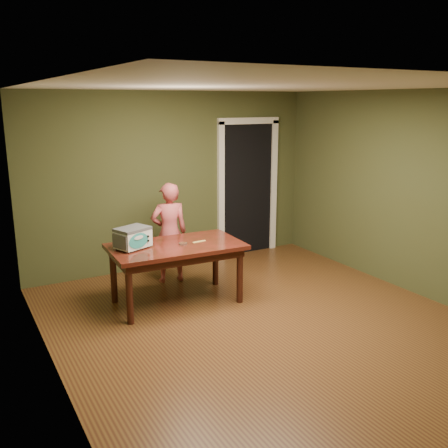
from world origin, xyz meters
name	(u,v)px	position (x,y,z in m)	size (l,w,h in m)	color
floor	(265,324)	(0.00, 0.00, 0.00)	(5.00, 5.00, 0.00)	brown
room_shell	(268,174)	(0.00, 0.00, 1.71)	(4.52, 5.02, 2.61)	#3D4524
doorway	(238,187)	(1.30, 2.78, 1.06)	(1.10, 0.66, 2.25)	black
dining_table	(176,252)	(-0.60, 1.08, 0.65)	(1.64, 0.98, 0.75)	#33160B
toy_oven	(133,237)	(-1.10, 1.18, 0.89)	(0.47, 0.40, 0.25)	#4C4F54
baking_pan	(183,243)	(-0.52, 1.04, 0.76)	(0.10, 0.10, 0.02)	silver
spatula	(199,242)	(-0.30, 1.05, 0.75)	(0.18, 0.03, 0.01)	#F7DC6B
child	(169,233)	(-0.36, 1.83, 0.69)	(0.51, 0.33, 1.39)	#C35053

